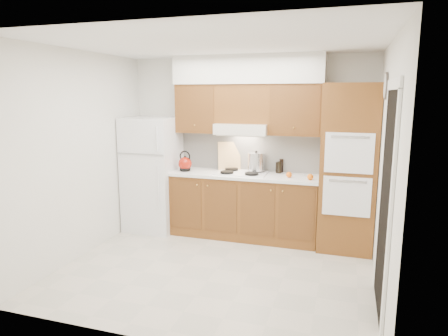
# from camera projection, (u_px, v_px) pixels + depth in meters

# --- Properties ---
(floor) EXTENTS (3.60, 3.60, 0.00)m
(floor) POSITION_uv_depth(u_px,v_px,m) (217.00, 269.00, 4.77)
(floor) COLOR #B8B1A1
(floor) RESTS_ON ground
(ceiling) EXTENTS (3.60, 3.60, 0.00)m
(ceiling) POSITION_uv_depth(u_px,v_px,m) (216.00, 43.00, 4.30)
(ceiling) COLOR white
(ceiling) RESTS_ON wall_back
(wall_back) EXTENTS (3.60, 0.02, 2.60)m
(wall_back) POSITION_uv_depth(u_px,v_px,m) (248.00, 146.00, 5.94)
(wall_back) COLOR white
(wall_back) RESTS_ON floor
(wall_left) EXTENTS (0.02, 3.00, 2.60)m
(wall_left) POSITION_uv_depth(u_px,v_px,m) (82.00, 155.00, 5.07)
(wall_left) COLOR white
(wall_left) RESTS_ON floor
(wall_right) EXTENTS (0.02, 3.00, 2.60)m
(wall_right) POSITION_uv_depth(u_px,v_px,m) (386.00, 171.00, 4.00)
(wall_right) COLOR white
(wall_right) RESTS_ON floor
(fridge) EXTENTS (0.75, 0.72, 1.72)m
(fridge) POSITION_uv_depth(u_px,v_px,m) (153.00, 174.00, 6.10)
(fridge) COLOR white
(fridge) RESTS_ON floor
(base_cabinets) EXTENTS (2.11, 0.60, 0.90)m
(base_cabinets) POSITION_uv_depth(u_px,v_px,m) (244.00, 207.00, 5.81)
(base_cabinets) COLOR brown
(base_cabinets) RESTS_ON floor
(countertop) EXTENTS (2.13, 0.62, 0.04)m
(countertop) POSITION_uv_depth(u_px,v_px,m) (244.00, 175.00, 5.71)
(countertop) COLOR white
(countertop) RESTS_ON base_cabinets
(backsplash) EXTENTS (2.11, 0.03, 0.56)m
(backsplash) POSITION_uv_depth(u_px,v_px,m) (249.00, 152.00, 5.94)
(backsplash) COLOR white
(backsplash) RESTS_ON countertop
(oven_cabinet) EXTENTS (0.70, 0.65, 2.20)m
(oven_cabinet) POSITION_uv_depth(u_px,v_px,m) (348.00, 168.00, 5.25)
(oven_cabinet) COLOR brown
(oven_cabinet) RESTS_ON floor
(upper_cab_left) EXTENTS (0.63, 0.33, 0.70)m
(upper_cab_left) POSITION_uv_depth(u_px,v_px,m) (199.00, 109.00, 5.90)
(upper_cab_left) COLOR brown
(upper_cab_left) RESTS_ON wall_back
(upper_cab_right) EXTENTS (0.73, 0.33, 0.70)m
(upper_cab_right) POSITION_uv_depth(u_px,v_px,m) (296.00, 110.00, 5.48)
(upper_cab_right) COLOR brown
(upper_cab_right) RESTS_ON wall_back
(range_hood) EXTENTS (0.75, 0.45, 0.15)m
(range_hood) POSITION_uv_depth(u_px,v_px,m) (243.00, 129.00, 5.69)
(range_hood) COLOR silver
(range_hood) RESTS_ON wall_back
(upper_cab_over_hood) EXTENTS (0.75, 0.33, 0.55)m
(upper_cab_over_hood) POSITION_uv_depth(u_px,v_px,m) (244.00, 104.00, 5.68)
(upper_cab_over_hood) COLOR brown
(upper_cab_over_hood) RESTS_ON range_hood
(soffit) EXTENTS (2.13, 0.36, 0.40)m
(soffit) POSITION_uv_depth(u_px,v_px,m) (248.00, 70.00, 5.57)
(soffit) COLOR silver
(soffit) RESTS_ON wall_back
(cooktop) EXTENTS (0.74, 0.50, 0.01)m
(cooktop) POSITION_uv_depth(u_px,v_px,m) (241.00, 173.00, 5.74)
(cooktop) COLOR white
(cooktop) RESTS_ON countertop
(doorway) EXTENTS (0.02, 0.90, 2.10)m
(doorway) POSITION_uv_depth(u_px,v_px,m) (386.00, 204.00, 3.73)
(doorway) COLOR black
(doorway) RESTS_ON floor
(wall_clock) EXTENTS (0.02, 0.30, 0.30)m
(wall_clock) POSITION_uv_depth(u_px,v_px,m) (386.00, 86.00, 4.37)
(wall_clock) COLOR #3F3833
(wall_clock) RESTS_ON wall_right
(kettle) EXTENTS (0.25, 0.25, 0.20)m
(kettle) POSITION_uv_depth(u_px,v_px,m) (185.00, 164.00, 5.89)
(kettle) COLOR #97170B
(kettle) RESTS_ON countertop
(cutting_board) EXTENTS (0.35, 0.23, 0.44)m
(cutting_board) POSITION_uv_depth(u_px,v_px,m) (229.00, 157.00, 5.97)
(cutting_board) COLOR tan
(cutting_board) RESTS_ON countertop
(stock_pot) EXTENTS (0.30, 0.30, 0.25)m
(stock_pot) POSITION_uv_depth(u_px,v_px,m) (256.00, 162.00, 5.77)
(stock_pot) COLOR silver
(stock_pot) RESTS_ON cooktop
(condiment_a) EXTENTS (0.06, 0.06, 0.20)m
(condiment_a) POSITION_uv_depth(u_px,v_px,m) (281.00, 166.00, 5.79)
(condiment_a) COLOR black
(condiment_a) RESTS_ON countertop
(condiment_b) EXTENTS (0.06, 0.06, 0.17)m
(condiment_b) POSITION_uv_depth(u_px,v_px,m) (279.00, 167.00, 5.73)
(condiment_b) COLOR black
(condiment_b) RESTS_ON countertop
(condiment_c) EXTENTS (0.06, 0.06, 0.16)m
(condiment_c) POSITION_uv_depth(u_px,v_px,m) (278.00, 167.00, 5.77)
(condiment_c) COLOR black
(condiment_c) RESTS_ON countertop
(orange_near) EXTENTS (0.10, 0.10, 0.08)m
(orange_near) POSITION_uv_depth(u_px,v_px,m) (310.00, 177.00, 5.29)
(orange_near) COLOR orange
(orange_near) RESTS_ON countertop
(orange_far) EXTENTS (0.10, 0.10, 0.08)m
(orange_far) POSITION_uv_depth(u_px,v_px,m) (289.00, 175.00, 5.44)
(orange_far) COLOR orange
(orange_far) RESTS_ON countertop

